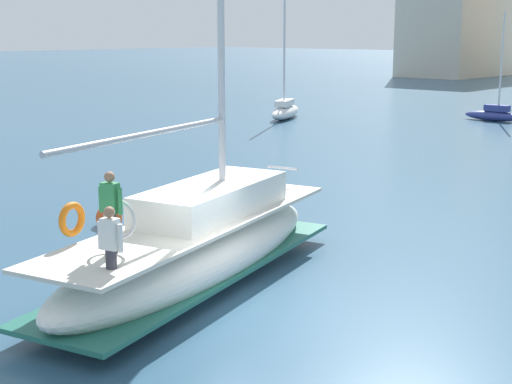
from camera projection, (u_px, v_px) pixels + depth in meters
ground_plane at (234, 307)px, 15.33m from camera, size 400.00×400.00×0.00m
main_sailboat at (197, 244)px, 16.63m from camera, size 4.71×9.90×12.21m
moored_sloop_near at (285, 110)px, 48.68m from camera, size 3.42×5.30×8.86m
moored_catamaran at (494, 113)px, 47.50m from camera, size 3.90×0.93×6.83m
mooring_buoy at (109, 218)px, 21.78m from camera, size 0.77×0.77×0.99m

